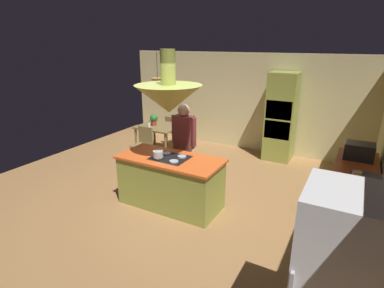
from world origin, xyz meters
name	(u,v)px	position (x,y,z in m)	size (l,w,h in m)	color
ground	(177,200)	(0.00, 0.00, 0.00)	(8.16, 8.16, 0.00)	#9E7042
wall_back	(244,102)	(0.00, 3.45, 1.27)	(6.80, 0.10, 2.55)	beige
kitchen_island	(171,181)	(0.00, -0.20, 0.46)	(1.83, 0.85, 0.93)	#939E42
counter_run_right	(351,200)	(2.84, 0.60, 0.46)	(0.73, 2.44, 0.91)	#939E42
oven_tower	(281,117)	(1.10, 3.04, 1.07)	(0.66, 0.62, 2.14)	#939E42
refrigerator	(338,284)	(2.80, -1.90, 0.87)	(0.72, 0.74, 1.73)	white
dining_table	(159,129)	(-1.70, 1.90, 0.66)	(1.03, 0.92, 0.76)	olive
person_at_island	(184,141)	(-0.13, 0.50, 0.99)	(0.53, 0.23, 1.71)	tan
range_hood	(169,97)	(0.00, -0.20, 1.96)	(1.10, 1.10, 1.00)	#939E42
pendant_light_over_table	(158,82)	(-1.70, 1.90, 1.86)	(0.32, 0.32, 0.82)	#E0B266
chair_facing_island	(143,142)	(-1.70, 1.22, 0.50)	(0.40, 0.40, 0.87)	olive
chair_by_back_wall	(174,129)	(-1.70, 2.58, 0.50)	(0.40, 0.40, 0.87)	olive
potted_plant_on_table	(154,119)	(-1.83, 1.85, 0.93)	(0.20, 0.20, 0.30)	#99382D
cup_on_table	(149,125)	(-1.85, 1.67, 0.81)	(0.07, 0.07, 0.09)	white
canister_flour	(356,183)	(2.84, 0.00, 1.01)	(0.12, 0.12, 0.20)	#E0B78C
canister_sugar	(356,178)	(2.84, 0.18, 1.01)	(0.12, 0.12, 0.20)	#E0B78C
microwave_on_counter	(359,151)	(2.84, 1.32, 1.05)	(0.46, 0.36, 0.28)	#232326
cooking_pot_on_cooktop	(158,154)	(-0.16, -0.33, 0.99)	(0.18, 0.18, 0.12)	#B2B2B7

